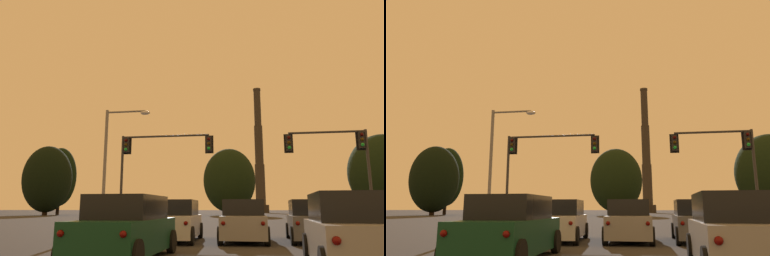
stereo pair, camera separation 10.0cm
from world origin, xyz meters
TOP-DOWN VIEW (x-y plane):
  - suv_left_lane_front at (-2.91, 15.66)m, footprint 2.29×4.97m
  - suv_right_lane_second at (3.04, 8.05)m, footprint 2.30×4.98m
  - suv_right_lane_front at (3.23, 16.32)m, footprint 2.25×4.96m
  - suv_left_lane_second at (-3.08, 9.15)m, footprint 2.14×4.92m
  - suv_center_lane_front at (0.20, 15.91)m, footprint 2.14×4.92m
  - traffic_light_overhead_right at (6.14, 22.66)m, footprint 5.23×0.50m
  - traffic_light_overhead_left at (-6.26, 23.28)m, footprint 6.66×0.50m
  - street_lamp at (-8.10, 20.64)m, footprint 2.99×0.36m
  - smokestack at (3.05, 126.09)m, footprint 5.19×5.19m
  - treeline_left_mid at (-43.10, 73.16)m, footprint 10.51×9.46m
  - treeline_far_left at (24.37, 71.20)m, footprint 12.67×11.40m
  - treeline_right_mid at (-43.09, 78.41)m, footprint 7.49×6.74m
  - treeline_center_left at (-4.30, 78.42)m, footprint 11.00×9.90m

SIDE VIEW (x-z plane):
  - suv_left_lane_front at x=-2.91m, z-range -0.03..1.83m
  - suv_right_lane_second at x=3.04m, z-range -0.03..1.83m
  - suv_right_lane_front at x=3.23m, z-range -0.03..1.83m
  - suv_left_lane_second at x=-3.08m, z-range -0.03..1.83m
  - suv_center_lane_front at x=0.20m, z-range -0.03..1.83m
  - street_lamp at x=-8.10m, z-range 0.92..8.68m
  - traffic_light_overhead_right at x=6.14m, z-range 1.67..8.01m
  - traffic_light_overhead_left at x=-6.26m, z-range 1.77..8.30m
  - treeline_center_left at x=-4.30m, z-range 0.28..14.31m
  - treeline_left_mid at x=-43.10m, z-range 0.28..15.06m
  - treeline_far_left at x=24.37m, z-range 0.22..15.16m
  - treeline_right_mid at x=-43.09m, z-range 0.95..16.17m
  - smokestack at x=3.05m, z-range -4.55..38.11m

